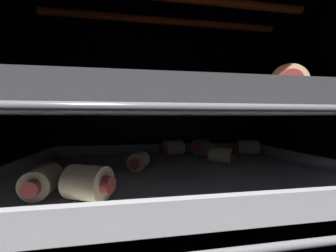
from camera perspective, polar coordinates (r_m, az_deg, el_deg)
oven_wall_back at (r=51.30cm, az=-3.03°, el=1.20°), size 54.17×1.20×41.03cm
oven_wall_right at (r=44.47cm, az=37.29°, el=0.58°), size 1.20×40.23×41.03cm
oven_rack_lower at (r=32.01cm, az=1.56°, el=-13.38°), size 49.32×39.42×0.61cm
baking_tray_lower at (r=31.79cm, az=1.56°, el=-11.84°), size 43.79×31.97×2.53cm
pig_in_blanket_lower_0 at (r=24.91cm, az=-30.65°, el=-12.61°), size 2.94×5.58×2.83cm
pig_in_blanket_lower_1 at (r=36.87cm, az=13.90°, el=-7.81°), size 4.85×4.14×2.54cm
pig_in_blanket_lower_2 at (r=21.62cm, az=-20.77°, el=-14.09°), size 5.21×4.58×3.28cm
pig_in_blanket_lower_3 at (r=42.17cm, az=1.35°, el=-6.02°), size 5.97×4.07×3.21cm
pig_in_blanket_lower_4 at (r=45.47cm, az=8.90°, el=-5.46°), size 4.59×4.31×3.18cm
pig_in_blanket_lower_5 at (r=47.21cm, az=20.76°, el=-5.40°), size 5.85×4.09×3.01cm
pig_in_blanket_lower_6 at (r=31.51cm, az=-7.91°, el=-9.35°), size 3.44×4.72×2.68cm
oven_rack_upper at (r=30.84cm, az=1.58°, el=3.42°), size 49.33×39.42×0.63cm
baking_tray_upper at (r=30.86cm, az=1.58°, el=4.98°), size 43.79×31.97×2.24cm
pig_in_blanket_upper_0 at (r=21.81cm, az=-16.82°, el=10.17°), size 4.11×5.90×2.84cm
pig_in_blanket_upper_1 at (r=38.48cm, az=-11.45°, el=6.73°), size 4.38×4.70×2.83cm
pig_in_blanket_upper_2 at (r=37.40cm, az=9.57°, el=7.19°), size 5.18×3.29×3.24cm
pig_in_blanket_upper_3 at (r=23.95cm, az=29.19°, el=9.75°), size 4.59×5.75×3.25cm
pig_in_blanket_upper_4 at (r=33.81cm, az=36.03°, el=6.96°), size 3.68×6.41×2.82cm
pig_in_blanket_upper_5 at (r=33.84cm, az=14.76°, el=7.00°), size 3.54×4.48×2.45cm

